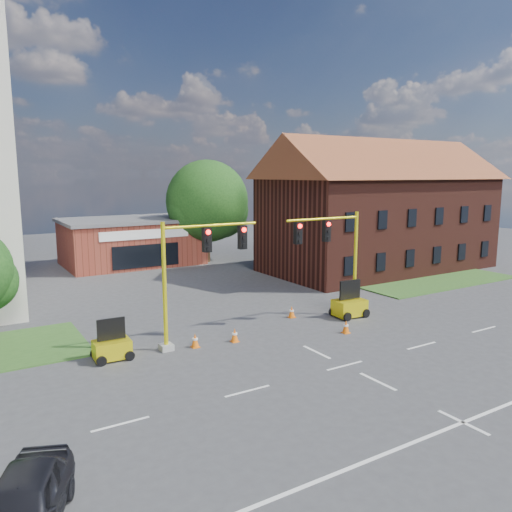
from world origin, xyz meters
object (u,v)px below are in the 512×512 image
Objects in this scene: pickup_white at (341,268)px; signal_mast_west at (196,267)px; trailer_east at (349,306)px; sedan_dark at (23,506)px; trailer_west at (112,347)px; signal_mast_east at (334,252)px.

signal_mast_west is at bearing 94.86° from pickup_white.
signal_mast_west is 1.30× the size of pickup_white.
trailer_east is 0.48× the size of sedan_dark.
trailer_east is at bearing 0.35° from trailer_west.
trailer_east reaches higher than sedan_dark.
signal_mast_east reaches higher than trailer_east.
trailer_west reaches higher than sedan_dark.
sedan_dark is at bearing 103.01° from pickup_white.
pickup_white is (17.28, 9.11, -3.26)m from signal_mast_west.
trailer_east is at bearing -14.59° from signal_mast_east.
pickup_white is (21.48, 8.96, 0.08)m from trailer_west.
pickup_white is (7.53, 9.39, 0.00)m from trailer_east.
signal_mast_east reaches higher than trailer_west.
sedan_dark is at bearing -150.62° from signal_mast_east.
signal_mast_east is 13.34m from trailer_west.
trailer_east is at bearing 118.32° from pickup_white.
trailer_east is (13.95, -0.43, 0.08)m from trailer_west.
pickup_white is at bearing 27.81° from signal_mast_west.
trailer_east is (9.75, -0.27, -3.26)m from signal_mast_west.
sedan_dark is (-26.38, -19.14, 0.08)m from pickup_white.
signal_mast_west is 2.93× the size of trailer_east.
signal_mast_west is at bearing -178.16° from trailer_east.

